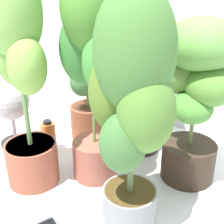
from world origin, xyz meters
TOP-DOWN VIEW (x-y plane):
  - ground_plane at (0.00, 0.00)m, footprint 8.00×8.00m
  - potted_plant_back_right at (0.34, 0.36)m, footprint 0.46×0.45m
  - potted_plant_back_center at (-0.00, 0.48)m, footprint 0.33×0.31m
  - potted_plant_front_left at (-0.27, -0.11)m, footprint 0.37×0.33m
  - potted_plant_center at (-0.04, 0.10)m, footprint 0.42×0.32m
  - potted_plant_back_left at (-0.34, 0.41)m, footprint 0.32×0.31m
  - potted_plant_front_right at (0.27, -0.07)m, footprint 0.43×0.36m
  - floor_fan at (-0.64, 0.07)m, footprint 0.31×0.31m
  - nutrient_bottle at (-0.40, 0.12)m, footprint 0.08×0.08m

SIDE VIEW (x-z plane):
  - ground_plane at x=0.00m, z-range 0.00..0.00m
  - nutrient_bottle at x=-0.40m, z-range -0.01..0.20m
  - floor_fan at x=-0.64m, z-range 0.07..0.47m
  - potted_plant_back_left at x=-0.34m, z-range 0.04..0.77m
  - potted_plant_back_right at x=0.34m, z-range 0.09..0.89m
  - potted_plant_back_center at x=0.00m, z-range 0.09..1.03m
  - potted_plant_front_right at x=0.27m, z-range 0.09..1.04m
  - potted_plant_front_left at x=-0.27m, z-range 0.06..1.09m
  - potted_plant_center at x=-0.04m, z-range 0.12..1.15m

